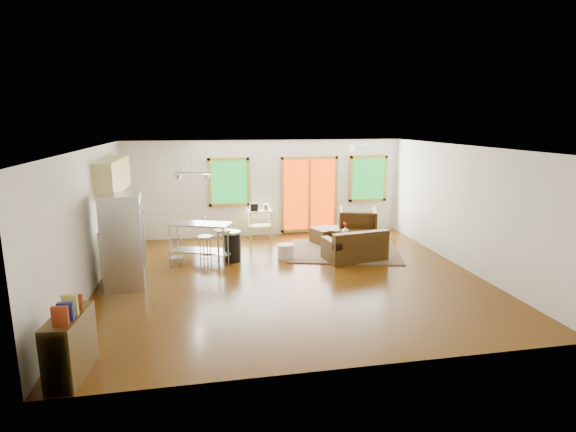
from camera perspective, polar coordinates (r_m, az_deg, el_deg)
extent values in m
cube|color=#351C04|center=(9.18, 0.35, -7.80)|extent=(7.50, 7.00, 0.02)
cube|color=silver|center=(8.65, 0.37, 8.76)|extent=(7.50, 7.00, 0.02)
cube|color=beige|center=(12.23, -2.80, 3.54)|extent=(7.50, 0.02, 2.60)
cube|color=beige|center=(8.91, -24.09, -0.70)|extent=(0.02, 7.00, 2.60)
cube|color=beige|center=(10.22, 21.53, 1.02)|extent=(0.02, 7.00, 2.60)
cube|color=beige|center=(5.54, 7.41, -7.08)|extent=(7.50, 0.02, 2.60)
cube|color=#0D4E16|center=(12.06, -7.50, 4.29)|extent=(0.94, 0.02, 1.14)
cube|color=olive|center=(11.99, -7.58, 7.18)|extent=(1.10, 0.05, 0.08)
cube|color=olive|center=(12.15, -7.43, 1.44)|extent=(1.10, 0.05, 0.08)
cube|color=olive|center=(12.04, -9.93, 4.20)|extent=(0.08, 0.05, 1.30)
cube|color=olive|center=(12.10, -5.09, 4.37)|extent=(0.08, 0.05, 1.30)
cube|color=#A12701|center=(12.43, 2.73, 2.74)|extent=(1.44, 0.02, 1.94)
cube|color=olive|center=(12.31, 2.77, 7.39)|extent=(1.60, 0.05, 0.08)
cube|color=olive|center=(12.64, 2.68, -1.78)|extent=(1.60, 0.05, 0.08)
cube|color=olive|center=(12.28, -0.73, 2.64)|extent=(0.08, 0.05, 2.10)
cube|color=olive|center=(12.63, 6.09, 2.84)|extent=(0.08, 0.05, 2.10)
cube|color=olive|center=(12.43, 2.73, 2.74)|extent=(0.08, 0.05, 1.94)
cube|color=#0D4E16|center=(12.88, 10.15, 4.69)|extent=(0.94, 0.02, 1.14)
cube|color=olive|center=(12.81, 10.25, 7.39)|extent=(1.10, 0.05, 0.08)
cube|color=olive|center=(12.97, 10.05, 2.01)|extent=(1.10, 0.05, 0.08)
cube|color=olive|center=(12.70, 7.99, 4.66)|extent=(0.08, 0.05, 1.30)
cube|color=olive|center=(13.06, 12.25, 4.71)|extent=(0.08, 0.05, 1.30)
cube|color=#435337|center=(10.94, 7.08, -4.47)|extent=(3.04, 2.62, 0.03)
cube|color=black|center=(10.33, 8.41, -4.50)|extent=(1.45, 0.97, 0.37)
cube|color=black|center=(9.99, 9.27, -2.97)|extent=(1.35, 0.40, 0.34)
cube|color=black|center=(10.00, 5.54, -3.43)|extent=(0.30, 0.78, 0.14)
cube|color=black|center=(10.54, 11.23, -2.80)|extent=(0.30, 0.78, 0.14)
cube|color=black|center=(10.17, 6.88, -3.31)|extent=(0.63, 0.58, 0.11)
cube|color=black|center=(10.44, 9.76, -2.99)|extent=(0.63, 0.58, 0.11)
cube|color=#35240C|center=(11.47, 7.99, -1.71)|extent=(1.22, 1.00, 0.04)
cube|color=#35240C|center=(11.33, 5.62, -2.92)|extent=(0.08, 0.08, 0.38)
cube|color=#35240C|center=(11.27, 10.12, -3.14)|extent=(0.08, 0.08, 0.38)
cube|color=#35240C|center=(11.78, 5.89, -2.35)|extent=(0.08, 0.08, 0.38)
cube|color=#35240C|center=(11.72, 10.22, -2.55)|extent=(0.08, 0.08, 0.38)
imported|color=black|center=(11.86, 8.83, -0.87)|extent=(1.17, 1.13, 0.97)
cube|color=black|center=(11.59, 4.74, -2.51)|extent=(0.78, 0.78, 0.40)
cylinder|color=beige|center=(10.33, -0.27, -4.50)|extent=(0.46, 0.46, 0.33)
imported|color=silver|center=(11.02, 7.29, -1.81)|extent=(0.23, 0.23, 0.17)
sphere|color=#BA1600|center=(11.02, 7.36, -1.06)|extent=(0.09, 0.09, 0.07)
sphere|color=#BA1600|center=(10.95, 7.26, -1.04)|extent=(0.09, 0.09, 0.07)
sphere|color=#BA1600|center=(11.01, 7.19, -0.87)|extent=(0.09, 0.09, 0.07)
imported|color=maroon|center=(11.38, 9.14, -1.18)|extent=(0.20, 0.08, 0.27)
cube|color=tan|center=(10.66, -20.05, -3.12)|extent=(0.60, 2.20, 0.90)
cube|color=black|center=(10.56, -20.23, -0.66)|extent=(0.64, 2.24, 0.04)
cube|color=tan|center=(10.41, -21.29, 4.86)|extent=(0.36, 2.20, 0.70)
cylinder|color=#B7BABC|center=(10.05, -20.72, -0.66)|extent=(0.12, 0.12, 0.18)
cube|color=black|center=(10.92, -19.94, 0.41)|extent=(0.22, 0.18, 0.20)
cube|color=#B7BABC|center=(8.93, -20.22, -3.07)|extent=(0.76, 0.74, 1.78)
cube|color=gray|center=(8.89, -18.00, -2.96)|extent=(0.06, 0.65, 1.74)
cylinder|color=gray|center=(8.65, -18.01, -2.37)|extent=(0.03, 0.03, 1.19)
cylinder|color=gray|center=(9.07, -17.85, -1.70)|extent=(0.03, 0.03, 1.19)
cube|color=#B7BABC|center=(10.20, -11.22, -0.98)|extent=(1.47, 0.99, 0.04)
cube|color=gray|center=(10.35, -11.08, -4.33)|extent=(1.36, 0.89, 0.03)
cylinder|color=gray|center=(10.35, -14.74, -3.43)|extent=(0.05, 0.05, 0.83)
cylinder|color=gray|center=(9.91, -8.18, -3.84)|extent=(0.05, 0.05, 0.83)
cylinder|color=gray|center=(10.72, -13.83, -2.85)|extent=(0.05, 0.05, 0.83)
cylinder|color=gray|center=(10.29, -7.47, -3.21)|extent=(0.05, 0.05, 0.83)
imported|color=silver|center=(10.11, -10.80, -0.12)|extent=(0.14, 0.12, 0.12)
cylinder|color=#B7BABC|center=(9.94, -14.21, -2.69)|extent=(0.39, 0.39, 0.04)
cylinder|color=gray|center=(10.07, -13.49, -4.40)|extent=(0.03, 0.03, 0.62)
cylinder|color=gray|center=(10.13, -14.39, -4.35)|extent=(0.03, 0.03, 0.62)
cylinder|color=gray|center=(9.98, -14.74, -4.62)|extent=(0.03, 0.03, 0.62)
cylinder|color=gray|center=(9.92, -13.83, -4.67)|extent=(0.03, 0.03, 0.62)
cylinder|color=gray|center=(10.06, -14.08, -5.11)|extent=(0.36, 0.36, 0.01)
cylinder|color=#B7BABC|center=(9.86, -10.50, -2.63)|extent=(0.41, 0.41, 0.04)
cylinder|color=gray|center=(9.99, -9.79, -4.37)|extent=(0.03, 0.03, 0.62)
cylinder|color=gray|center=(10.06, -10.67, -4.30)|extent=(0.03, 0.03, 0.62)
cylinder|color=gray|center=(9.91, -11.07, -4.56)|extent=(0.03, 0.03, 0.62)
cylinder|color=gray|center=(9.84, -10.18, -4.64)|extent=(0.03, 0.03, 0.62)
cylinder|color=gray|center=(9.98, -10.40, -5.07)|extent=(0.38, 0.38, 0.01)
cylinder|color=#B7BABC|center=(9.82, -8.32, -1.83)|extent=(0.40, 0.40, 0.04)
cylinder|color=gray|center=(10.03, -7.73, -3.86)|extent=(0.03, 0.03, 0.75)
cylinder|color=gray|center=(10.01, -8.88, -3.93)|extent=(0.03, 0.03, 0.75)
cylinder|color=gray|center=(9.82, -8.78, -4.25)|extent=(0.03, 0.03, 0.75)
cylinder|color=gray|center=(9.84, -7.60, -4.18)|extent=(0.03, 0.03, 0.75)
cylinder|color=gray|center=(9.96, -8.22, -4.78)|extent=(0.36, 0.36, 0.02)
cylinder|color=black|center=(10.15, -7.03, -3.95)|extent=(0.47, 0.47, 0.65)
cylinder|color=#B7BABC|center=(10.07, -7.08, -2.07)|extent=(0.48, 0.48, 0.05)
cube|color=tan|center=(11.88, -3.56, 0.61)|extent=(0.64, 0.42, 0.04)
cube|color=tan|center=(11.97, -3.54, -1.23)|extent=(0.60, 0.39, 0.03)
cube|color=tan|center=(11.77, -4.75, -1.38)|extent=(0.04, 0.04, 0.76)
cube|color=tan|center=(11.84, -2.12, -1.26)|extent=(0.04, 0.04, 0.76)
cube|color=tan|center=(12.09, -4.93, -1.02)|extent=(0.04, 0.04, 0.76)
cube|color=tan|center=(12.16, -2.37, -0.91)|extent=(0.04, 0.04, 0.76)
cube|color=black|center=(11.84, -4.36, 1.14)|extent=(0.20, 0.18, 0.20)
cylinder|color=#B7BABC|center=(11.89, -2.79, 1.12)|extent=(0.15, 0.15, 0.16)
cube|color=#35240C|center=(6.32, -25.93, -14.57)|extent=(0.44, 0.93, 0.80)
cube|color=maroon|center=(5.84, -26.97, -11.28)|extent=(0.18, 0.07, 0.24)
cube|color=navy|center=(5.97, -26.43, -10.82)|extent=(0.18, 0.07, 0.22)
cube|color=#ADA04B|center=(6.10, -25.94, -10.12)|extent=(0.18, 0.07, 0.26)
cube|color=maroon|center=(6.24, -25.43, -9.87)|extent=(0.18, 0.07, 0.20)
cube|color=white|center=(9.66, 9.13, 8.48)|extent=(0.35, 0.35, 0.12)
cylinder|color=gray|center=(10.01, -12.15, 7.16)|extent=(0.02, 0.02, 0.60)
cube|color=gray|center=(10.04, -12.08, 5.46)|extent=(0.80, 0.04, 0.03)
cone|color=#B7BABC|center=(10.06, -13.76, 4.71)|extent=(0.18, 0.18, 0.14)
cone|color=#B7BABC|center=(10.05, -10.33, 4.84)|extent=(0.18, 0.18, 0.14)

